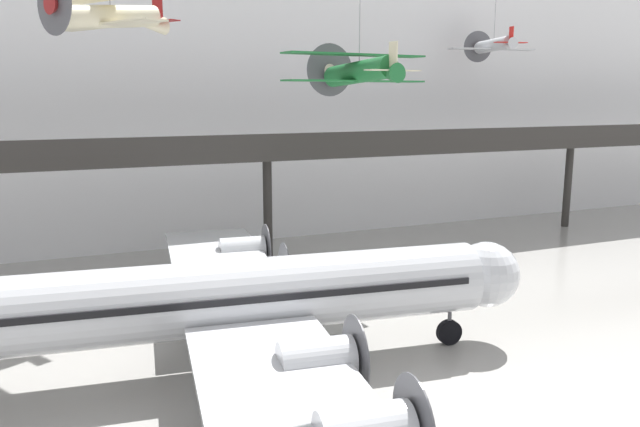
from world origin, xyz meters
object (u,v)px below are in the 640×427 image
suspended_plane_silver_racer (494,45)px  suspended_plane_green_biplane (359,71)px  airliner_silver_main (223,299)px  suspended_plane_cream_biplane (110,16)px

suspended_plane_silver_racer → suspended_plane_green_biplane: bearing=130.4°
airliner_silver_main → suspended_plane_cream_biplane: (-3.25, 10.50, 13.37)m
suspended_plane_green_biplane → suspended_plane_cream_biplane: suspended_plane_cream_biplane is taller
suspended_plane_green_biplane → suspended_plane_cream_biplane: (-13.71, 2.98, 2.89)m
suspended_plane_cream_biplane → suspended_plane_silver_racer: bearing=164.3°
airliner_silver_main → suspended_plane_green_biplane: (10.46, 7.52, 10.48)m
suspended_plane_green_biplane → suspended_plane_cream_biplane: size_ratio=1.14×
suspended_plane_silver_racer → suspended_plane_cream_biplane: 33.12m
suspended_plane_green_biplane → suspended_plane_silver_racer: size_ratio=1.21×
suspended_plane_green_biplane → suspended_plane_cream_biplane: 14.32m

